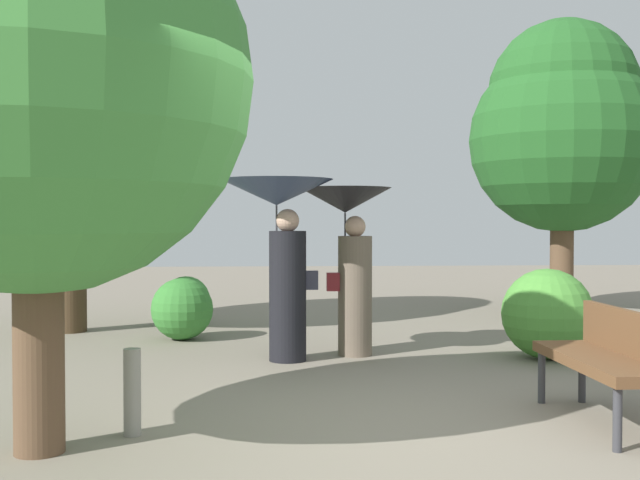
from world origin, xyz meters
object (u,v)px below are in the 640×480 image
object	(u,v)px
tree_near_right	(563,125)
path_marker_post	(132,392)
person_left	(281,229)
park_bench	(609,354)
person_right	(349,238)
tree_mid_left	(36,46)
tree_near_left	(69,80)

from	to	relation	value
tree_near_right	path_marker_post	bearing A→B (deg)	-129.56
person_left	park_bench	size ratio (longest dim) A/B	1.28
person_right	tree_near_right	world-z (taller)	tree_near_right
park_bench	tree_near_right	distance (m)	7.56
park_bench	path_marker_post	size ratio (longest dim) A/B	2.50
person_left	path_marker_post	size ratio (longest dim) A/B	3.19
person_right	tree_near_right	xyz separation A→B (m)	(3.84, 3.77, 1.73)
tree_mid_left	path_marker_post	bearing A→B (deg)	34.97
person_right	path_marker_post	bearing A→B (deg)	141.95
tree_near_left	path_marker_post	bearing A→B (deg)	-71.45
person_right	park_bench	xyz separation A→B (m)	(1.61, -3.00, -0.79)
park_bench	tree_near_right	xyz separation A→B (m)	(2.24, 6.77, 2.52)
park_bench	tree_mid_left	bearing A→B (deg)	-84.29
park_bench	tree_near_right	bearing A→B (deg)	160.83
tree_near_right	tree_mid_left	distance (m)	9.52
person_left	park_bench	bearing A→B (deg)	-146.38
park_bench	path_marker_post	xyz separation A→B (m)	(-3.43, -0.09, -0.21)
tree_near_left	tree_mid_left	bearing A→B (deg)	-77.71
person_left	tree_near_left	size ratio (longest dim) A/B	0.37
person_left	tree_near_left	world-z (taller)	tree_near_left
tree_near_right	tree_mid_left	size ratio (longest dim) A/B	1.15
person_left	tree_mid_left	bearing A→B (deg)	145.77
person_left	tree_near_right	bearing A→B (deg)	-56.12
person_right	park_bench	distance (m)	3.49
person_right	tree_near_right	bearing A→B (deg)	-53.16
tree_near_left	tree_mid_left	distance (m)	5.67
tree_near_right	person_left	bearing A→B (deg)	-138.55
person_right	park_bench	size ratio (longest dim) A/B	1.23
path_marker_post	tree_near_left	bearing A→B (deg)	108.55
tree_near_left	path_marker_post	size ratio (longest dim) A/B	8.70
person_right	tree_mid_left	xyz separation A→B (m)	(-2.34, -3.46, 1.30)
person_left	tree_near_left	bearing A→B (deg)	42.47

